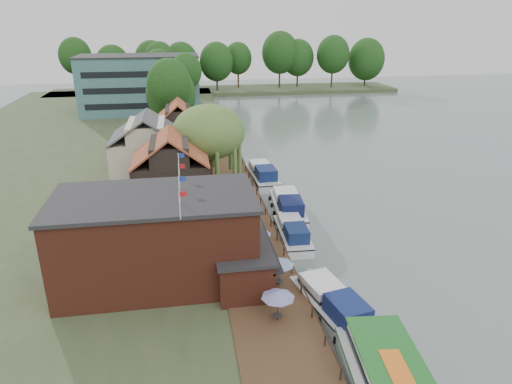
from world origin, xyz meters
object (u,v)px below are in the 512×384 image
cottage_c (179,130)px  umbrella_3 (260,241)px  willow (209,148)px  cruiser_2 (288,204)px  swan (344,348)px  umbrella_6 (242,200)px  cottage_b (148,148)px  cruiser_1 (293,230)px  pub (183,237)px  cruiser_0 (333,302)px  hotel_block (140,84)px  cruiser_3 (263,173)px  umbrella_4 (252,230)px  umbrella_2 (256,257)px  umbrella_5 (250,216)px  umbrella_0 (278,305)px  umbrella_1 (279,272)px  cottage_a (171,171)px

cottage_c → umbrella_3: (6.72, -31.10, -2.96)m
willow → cruiser_2: bearing=-40.0°
swan → umbrella_6: bearing=99.9°
cottage_b → cruiser_1: 23.68m
pub → umbrella_6: pub is taller
willow → cruiser_0: (7.17, -25.61, -4.97)m
hotel_block → swan: 82.78m
umbrella_3 → cruiser_3: size_ratio=0.22×
cottage_b → umbrella_4: cottage_b is taller
cruiser_1 → cruiser_2: bearing=83.6°
hotel_block → cruiser_0: bearing=-76.3°
umbrella_6 → cruiser_3: 12.63m
cottage_b → cruiser_3: bearing=-2.5°
umbrella_2 → umbrella_6: (0.50, 12.53, 0.00)m
cottage_b → umbrella_2: size_ratio=4.04×
cruiser_0 → cruiser_3: bearing=77.7°
pub → cruiser_3: 26.85m
umbrella_2 → umbrella_5: (0.71, 8.24, 0.00)m
cottage_c → willow: (3.50, -14.00, 0.96)m
umbrella_2 → cruiser_2: 14.36m
umbrella_0 → umbrella_5: same height
umbrella_0 → cottage_b: bearing=107.8°
umbrella_6 → swan: (3.84, -22.00, -2.07)m
cottage_b → hotel_block: bearing=95.0°
umbrella_4 → umbrella_5: bearing=84.5°
umbrella_2 → cruiser_0: (4.77, -5.63, -1.04)m
pub → cottage_c: size_ratio=2.35×
cruiser_1 → umbrella_0: bearing=-105.5°
umbrella_5 → cruiser_3: size_ratio=0.22×
umbrella_4 → umbrella_1: bearing=-82.9°
umbrella_3 → cruiser_1: (3.97, 4.00, -1.17)m
cruiser_3 → umbrella_6: bearing=-112.8°
cruiser_2 → cruiser_1: bearing=-94.3°
cruiser_1 → swan: (-0.45, -16.34, -0.90)m
umbrella_0 → umbrella_6: same height
umbrella_0 → umbrella_1: bearing=76.9°
umbrella_0 → umbrella_4: bearing=89.8°
cruiser_2 → umbrella_4: bearing=-119.2°
cottage_b → umbrella_0: bearing=-72.2°
cottage_b → umbrella_3: cottage_b is taller
pub → umbrella_0: 9.58m
umbrella_1 → umbrella_3: same height
cottage_a → cruiser_1: (11.69, -8.11, -4.13)m
umbrella_6 → cottage_a: bearing=161.7°
cottage_b → umbrella_4: (10.30, -19.87, -2.96)m
umbrella_4 → cruiser_3: 19.78m
willow → cruiser_3: bearing=31.0°
cottage_a → cottage_c: size_ratio=1.01×
cottage_a → cruiser_1: size_ratio=0.92×
cruiser_3 → umbrella_5: bearing=-107.0°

